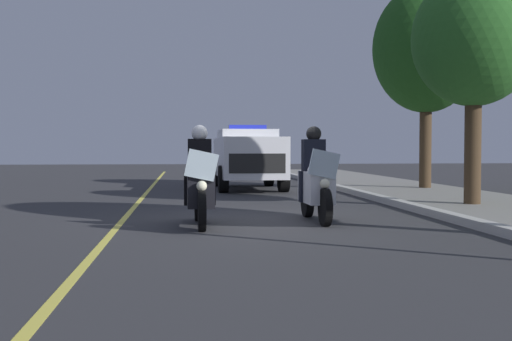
# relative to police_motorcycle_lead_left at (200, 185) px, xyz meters

# --- Properties ---
(ground_plane) EXTENTS (80.00, 80.00, 0.00)m
(ground_plane) POSITION_rel_police_motorcycle_lead_left_xyz_m (-0.70, 1.07, -0.70)
(ground_plane) COLOR #333335
(curb_strip) EXTENTS (48.00, 0.24, 0.15)m
(curb_strip) POSITION_rel_police_motorcycle_lead_left_xyz_m (-0.70, 4.52, -0.62)
(curb_strip) COLOR #B7B5AD
(curb_strip) RESTS_ON ground
(lane_stripe_center) EXTENTS (48.00, 0.12, 0.01)m
(lane_stripe_center) POSITION_rel_police_motorcycle_lead_left_xyz_m (-0.70, -1.39, -0.70)
(lane_stripe_center) COLOR #E0D14C
(lane_stripe_center) RESTS_ON ground
(police_motorcycle_lead_left) EXTENTS (2.14, 0.56, 1.72)m
(police_motorcycle_lead_left) POSITION_rel_police_motorcycle_lead_left_xyz_m (0.00, 0.00, 0.00)
(police_motorcycle_lead_left) COLOR black
(police_motorcycle_lead_left) RESTS_ON ground
(police_motorcycle_lead_right) EXTENTS (2.14, 0.56, 1.72)m
(police_motorcycle_lead_right) POSITION_rel_police_motorcycle_lead_left_xyz_m (-0.42, 2.08, 0.00)
(police_motorcycle_lead_right) COLOR black
(police_motorcycle_lead_right) RESTS_ON ground
(police_suv) EXTENTS (4.93, 2.14, 2.05)m
(police_suv) POSITION_rel_police_motorcycle_lead_left_xyz_m (-9.60, 1.74, 0.37)
(police_suv) COLOR silver
(police_suv) RESTS_ON ground
(tree_mid_block) EXTENTS (2.68, 2.68, 5.06)m
(tree_mid_block) POSITION_rel_police_motorcycle_lead_left_xyz_m (-2.52, 6.00, 2.96)
(tree_mid_block) COLOR #42301E
(tree_mid_block) RESTS_ON sidewalk_strip
(tree_far_back) EXTENTS (3.25, 3.25, 6.20)m
(tree_far_back) POSITION_rel_police_motorcycle_lead_left_xyz_m (-8.12, 7.07, 3.62)
(tree_far_back) COLOR #42301E
(tree_far_back) RESTS_ON sidewalk_strip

